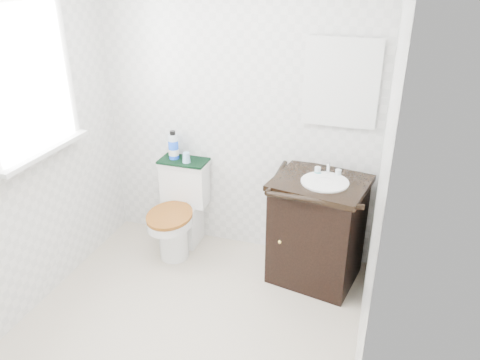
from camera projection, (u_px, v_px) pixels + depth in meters
The scene contains 14 objects.
floor at pixel (181, 336), 3.05m from camera, with size 2.40×2.40×0.00m, color #BFB29A.
wall_back at pixel (237, 107), 3.57m from camera, with size 2.40×2.40×0.00m, color silver.
wall_front at pixel (7, 312), 1.50m from camera, with size 2.40×2.40×0.00m, color silver.
wall_left at pixel (4, 146), 2.84m from camera, with size 2.40×2.40×0.00m, color silver.
wall_right at pixel (378, 196), 2.23m from camera, with size 2.40×2.40×0.00m, color silver.
window at pixel (25, 80), 2.89m from camera, with size 0.02×0.70×0.90m, color white.
mirror at pixel (341, 83), 3.23m from camera, with size 0.50×0.02×0.60m, color silver.
toilet at pixel (180, 213), 3.86m from camera, with size 0.40×0.63×0.74m.
vanity at pixel (317, 228), 3.45m from camera, with size 0.73×0.66×0.92m.
trash_bin at pixel (286, 242), 3.82m from camera, with size 0.21×0.19×0.26m.
towel at pixel (183, 161), 3.78m from camera, with size 0.39×0.22×0.02m, color black.
mouthwash_bottle at pixel (173, 146), 3.76m from camera, with size 0.08×0.08×0.23m.
cup at pixel (186, 157), 3.72m from camera, with size 0.07×0.07×0.08m, color #90C2EC.
soap_bar at pixel (318, 173), 3.37m from camera, with size 0.07×0.04×0.02m, color #1A797F.
Camera 1 is at (1.07, -2.09, 2.23)m, focal length 35.00 mm.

